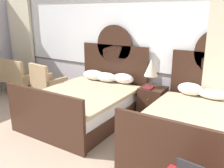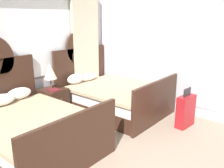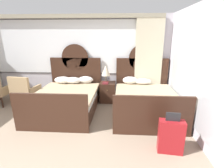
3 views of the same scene
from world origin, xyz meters
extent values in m
cube|color=beige|center=(2.73, 3.83, 1.30)|extent=(0.85, 0.08, 2.60)
cube|color=silver|center=(3.46, 1.66, 1.35)|extent=(0.07, 4.53, 2.70)
cube|color=#B2B7BC|center=(3.41, 1.96, 1.35)|extent=(0.01, 3.17, 2.27)
cube|color=#382116|center=(0.38, 2.76, 0.15)|extent=(1.57, 2.08, 0.30)
cube|color=white|center=(0.38, 2.76, 0.41)|extent=(1.51, 1.98, 0.22)
cube|color=tan|center=(0.38, 2.68, 0.55)|extent=(1.61, 1.88, 0.06)
cube|color=#382116|center=(0.38, 1.69, 0.45)|extent=(1.65, 0.06, 0.89)
ellipsoid|color=white|center=(0.34, 3.56, 0.68)|extent=(0.52, 0.31, 0.20)
ellipsoid|color=white|center=(0.74, 3.63, 0.69)|extent=(0.48, 0.27, 0.22)
cube|color=#382116|center=(2.54, 2.76, 0.15)|extent=(1.57, 2.08, 0.30)
cube|color=white|center=(2.54, 2.76, 0.41)|extent=(1.51, 1.98, 0.22)
cube|color=tan|center=(2.54, 2.68, 0.55)|extent=(1.61, 1.88, 0.06)
cube|color=#382116|center=(2.54, 3.84, 0.68)|extent=(1.65, 0.06, 1.36)
cylinder|color=#382116|center=(2.54, 3.84, 1.36)|extent=(0.86, 0.06, 0.86)
cube|color=#382116|center=(2.54, 1.69, 0.45)|extent=(1.65, 0.06, 0.89)
ellipsoid|color=white|center=(2.16, 3.61, 0.70)|extent=(0.46, 0.25, 0.23)
ellipsoid|color=white|center=(2.56, 3.60, 0.67)|extent=(0.54, 0.27, 0.17)
cube|color=#382116|center=(1.46, 3.54, 0.31)|extent=(0.48, 0.48, 0.63)
sphere|color=tan|center=(1.46, 3.29, 0.45)|extent=(0.02, 0.02, 0.02)
cylinder|color=brown|center=(1.40, 3.53, 0.64)|extent=(0.14, 0.14, 0.02)
cylinder|color=brown|center=(1.40, 3.53, 0.75)|extent=(0.03, 0.03, 0.21)
cone|color=beige|center=(1.40, 3.53, 1.02)|extent=(0.27, 0.27, 0.33)
cube|color=maroon|center=(1.39, 3.45, 0.64)|extent=(0.18, 0.26, 0.03)
cube|color=maroon|center=(2.79, 1.18, 0.31)|extent=(0.46, 0.23, 0.63)
cube|color=#232326|center=(2.79, 1.18, 0.71)|extent=(0.24, 0.04, 0.16)
cylinder|color=black|center=(2.62, 1.19, 0.03)|extent=(0.05, 0.02, 0.05)
cylinder|color=black|center=(2.97, 1.16, 0.03)|extent=(0.05, 0.02, 0.05)
camera|label=1|loc=(3.17, -0.72, 2.03)|focal=38.65mm
camera|label=2|loc=(-1.53, -0.53, 2.12)|focal=39.04mm
camera|label=3|loc=(1.89, -1.45, 2.05)|focal=26.52mm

